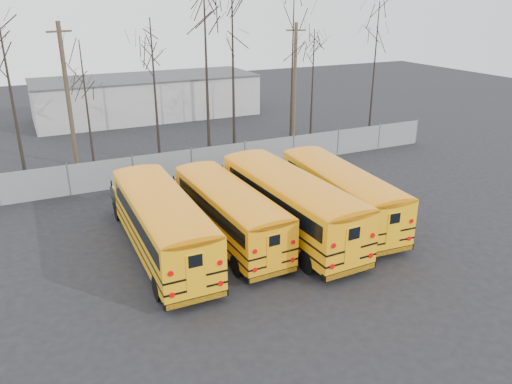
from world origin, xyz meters
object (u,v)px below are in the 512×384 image
bus_c (288,199)px  utility_pole_right (295,78)px  bus_d (338,189)px  bus_b (227,208)px  utility_pole_left (68,95)px  bus_a (161,219)px

bus_c → utility_pole_right: utility_pole_right is taller
bus_d → utility_pole_right: bearing=71.2°
bus_b → utility_pole_left: bearing=106.5°
bus_c → utility_pole_right: (10.70, 18.17, 2.98)m
utility_pole_right → bus_a: bearing=-114.4°
bus_b → bus_c: 3.12m
bus_a → utility_pole_right: 24.75m
bus_a → utility_pole_right: (17.16, 17.57, 3.07)m
utility_pole_left → utility_pole_right: utility_pole_left is taller
bus_b → bus_a: bearing=-179.5°
bus_b → bus_c: bearing=-15.6°
bus_d → utility_pole_left: size_ratio=1.11×
utility_pole_left → utility_pole_right: 19.14m
bus_a → bus_b: (3.43, 0.14, -0.13)m
bus_a → bus_b: bus_a is taller
utility_pole_left → bus_a: bearing=-105.1°
bus_d → utility_pole_left: 20.56m
bus_a → bus_b: size_ratio=1.07×
bus_c → utility_pole_left: size_ratio=1.20×
bus_a → bus_d: (9.82, -0.23, -0.06)m
utility_pole_left → utility_pole_right: size_ratio=1.05×
utility_pole_left → bus_d: bearing=-76.4°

